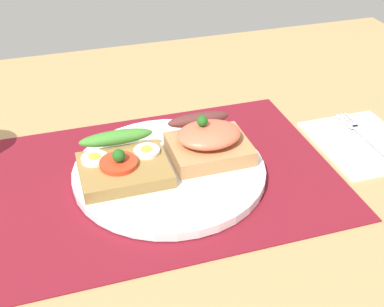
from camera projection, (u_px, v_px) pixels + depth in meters
ground_plane at (170, 187)px, 65.27cm from camera, size 120.00×90.00×3.20cm
placemat at (170, 176)px, 64.29cm from camera, size 41.57×30.83×0.30cm
plate at (169, 171)px, 63.87cm from camera, size 24.25×24.25×1.19cm
sandwich_egg_tomato at (122, 162)px, 62.22cm from camera, size 10.78×10.24×3.83cm
sandwich_salmon at (208, 140)px, 65.01cm from camera, size 10.08×9.76×5.68cm
napkin at (362, 142)px, 70.66cm from camera, size 12.42×14.98×0.60cm
fork at (368, 138)px, 70.63cm from camera, size 1.62×15.17×0.32cm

